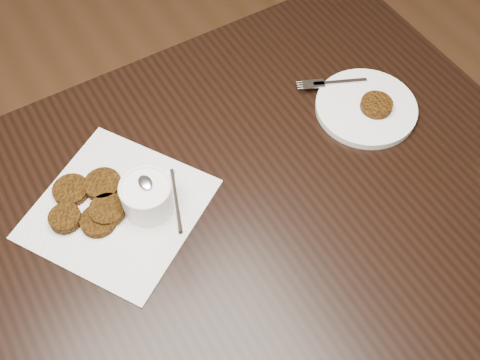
% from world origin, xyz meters
% --- Properties ---
extents(table, '(1.46, 0.94, 0.75)m').
position_xyz_m(table, '(0.05, 0.07, 0.38)').
color(table, black).
rests_on(table, floor).
extents(napkin, '(0.42, 0.42, 0.00)m').
position_xyz_m(napkin, '(-0.06, 0.18, 0.75)').
color(napkin, white).
rests_on(napkin, table).
extents(sauce_ramekin, '(0.17, 0.17, 0.14)m').
position_xyz_m(sauce_ramekin, '(-0.01, 0.16, 0.82)').
color(sauce_ramekin, white).
rests_on(sauce_ramekin, napkin).
extents(patty_cluster, '(0.29, 0.29, 0.02)m').
position_xyz_m(patty_cluster, '(-0.10, 0.21, 0.77)').
color(patty_cluster, '#5A350B').
rests_on(patty_cluster, napkin).
extents(plate_with_patty, '(0.29, 0.29, 0.03)m').
position_xyz_m(plate_with_patty, '(0.51, 0.14, 0.77)').
color(plate_with_patty, white).
rests_on(plate_with_patty, table).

